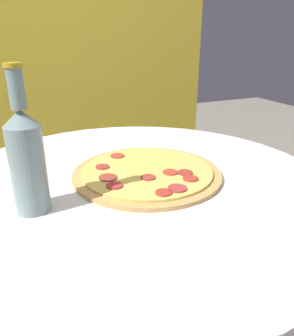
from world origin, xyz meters
TOP-DOWN VIEW (x-y plane):
  - table at (0.00, 0.00)m, footprint 0.98×0.98m
  - fence_panel at (0.00, 1.05)m, footprint 1.64×0.04m
  - pizza at (0.04, 0.01)m, footprint 0.37×0.37m
  - beer_bottle at (-0.24, -0.05)m, footprint 0.07×0.07m

SIDE VIEW (x-z plane):
  - table at x=0.00m, z-range 0.18..0.95m
  - pizza at x=0.04m, z-range 0.77..0.79m
  - beer_bottle at x=-0.24m, z-range 0.74..1.03m
  - fence_panel at x=0.00m, z-range 0.00..1.90m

